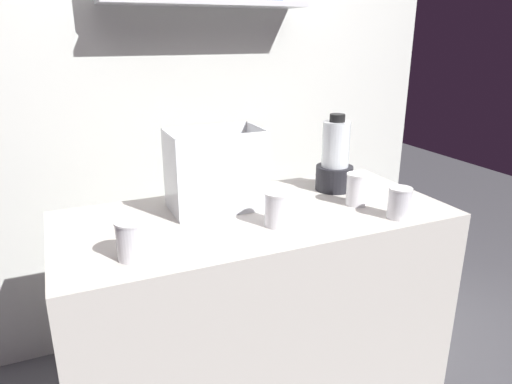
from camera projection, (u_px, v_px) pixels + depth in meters
name	position (u px, v px, depth m)	size (l,w,h in m)	color
counter	(256.00, 320.00, 1.82)	(1.40, 0.64, 0.90)	beige
back_wall_unit	(192.00, 88.00, 2.22)	(2.60, 0.24, 2.50)	silver
carrot_display_bin	(215.00, 184.00, 1.70)	(0.33, 0.21, 0.29)	white
blender_pitcher	(335.00, 161.00, 1.89)	(0.15, 0.15, 0.31)	black
juice_cup_mango_far_left	(133.00, 242.00, 1.32)	(0.10, 0.10, 0.12)	white
juice_cup_carrot_left	(277.00, 210.00, 1.55)	(0.09, 0.09, 0.12)	white
juice_cup_orange_middle	(356.00, 191.00, 1.74)	(0.08, 0.08, 0.12)	white
juice_cup_orange_right	(399.00, 205.00, 1.62)	(0.08, 0.08, 0.11)	white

